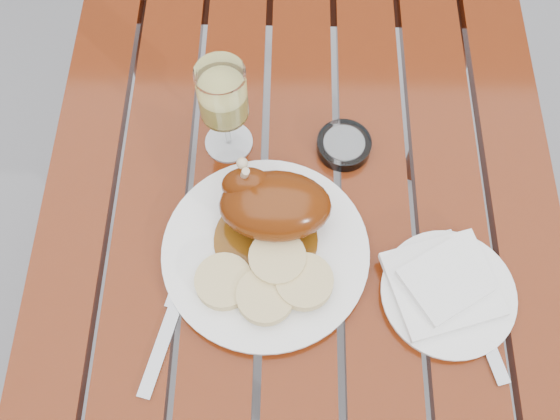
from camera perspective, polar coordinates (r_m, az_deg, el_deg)
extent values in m
plane|color=slate|center=(1.65, 1.08, -13.15)|extent=(60.00, 60.00, 0.00)
cube|color=maroon|center=(1.29, 1.37, -9.51)|extent=(0.80, 1.20, 0.75)
cylinder|color=white|center=(0.92, -1.32, -3.91)|extent=(0.38, 0.38, 0.02)
cylinder|color=#63360B|center=(0.91, -1.31, -2.76)|extent=(0.15, 0.15, 0.00)
ellipsoid|color=#702908|center=(0.89, -0.43, 0.38)|extent=(0.16, 0.11, 0.08)
ellipsoid|color=#702908|center=(0.89, -2.98, 2.20)|extent=(0.08, 0.05, 0.06)
cylinder|color=#C6B28C|center=(0.88, -3.35, 3.04)|extent=(0.02, 0.04, 0.09)
cylinder|color=#E2C58A|center=(0.88, -5.18, -6.53)|extent=(0.08, 0.08, 0.02)
cylinder|color=#E2C58A|center=(0.87, -1.35, -7.88)|extent=(0.08, 0.08, 0.02)
cylinder|color=#E2C58A|center=(0.87, 2.23, -6.56)|extent=(0.08, 0.08, 0.02)
cylinder|color=#E2C58A|center=(0.88, -0.25, -4.44)|extent=(0.08, 0.08, 0.02)
cylinder|color=#EDE36B|center=(0.94, -5.09, 9.04)|extent=(0.08, 0.08, 0.18)
cylinder|color=white|center=(0.93, 15.08, -7.44)|extent=(0.23, 0.23, 0.02)
cube|color=white|center=(0.92, 14.62, -6.58)|extent=(0.18, 0.17, 0.01)
cylinder|color=#B2B7BC|center=(1.00, 5.85, 5.90)|extent=(0.11, 0.11, 0.02)
cube|color=gray|center=(0.90, -10.65, -11.78)|extent=(0.06, 0.16, 0.01)
cube|color=gray|center=(0.94, 17.51, -9.18)|extent=(0.07, 0.20, 0.01)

